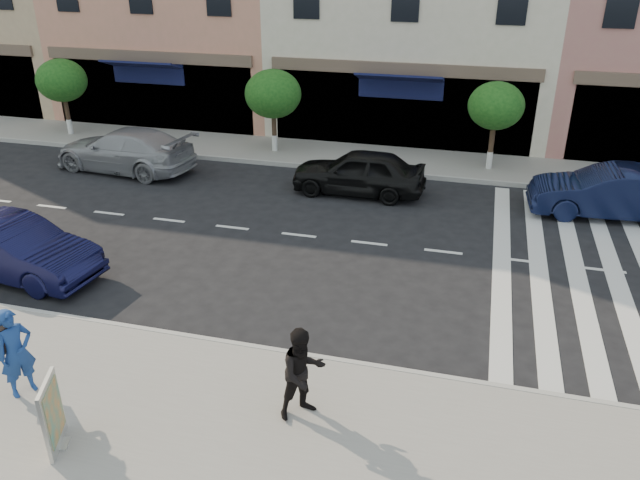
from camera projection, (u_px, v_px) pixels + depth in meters
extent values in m
plane|color=black|center=(334.00, 321.00, 13.50)|extent=(120.00, 120.00, 0.00)
cube|color=gray|center=(280.00, 440.00, 10.21)|extent=(60.00, 4.50, 0.15)
cube|color=gray|center=(405.00, 161.00, 23.04)|extent=(60.00, 3.00, 0.15)
cylinder|color=#473323|center=(68.00, 114.00, 25.73)|extent=(0.18, 0.18, 1.65)
cylinder|color=silver|center=(70.00, 126.00, 25.95)|extent=(0.20, 0.20, 0.60)
ellipsoid|color=#154814|center=(62.00, 80.00, 25.13)|extent=(2.00, 2.00, 1.70)
cylinder|color=#473323|center=(274.00, 130.00, 23.65)|extent=(0.18, 0.18, 1.60)
cylinder|color=silver|center=(275.00, 143.00, 23.87)|extent=(0.20, 0.20, 0.60)
ellipsoid|color=#154814|center=(273.00, 94.00, 23.05)|extent=(2.10, 2.10, 1.79)
cylinder|color=#473323|center=(491.00, 145.00, 21.77)|extent=(0.18, 0.18, 1.71)
cylinder|color=silver|center=(489.00, 160.00, 22.01)|extent=(0.20, 0.20, 0.60)
ellipsoid|color=#154814|center=(496.00, 106.00, 21.18)|extent=(1.90, 1.90, 1.62)
imported|color=navy|center=(16.00, 352.00, 10.82)|extent=(0.65, 0.73, 1.69)
imported|color=black|center=(303.00, 373.00, 10.31)|extent=(1.03, 1.02, 1.68)
cube|color=beige|center=(59.00, 444.00, 9.98)|extent=(0.37, 0.37, 0.04)
cube|color=beige|center=(52.00, 415.00, 9.72)|extent=(0.35, 0.79, 1.25)
cube|color=#D88C3F|center=(54.00, 412.00, 9.70)|extent=(0.26, 0.64, 0.96)
imported|color=black|center=(14.00, 249.00, 15.06)|extent=(4.53, 2.03, 1.44)
imported|color=#939498|center=(125.00, 150.00, 22.07)|extent=(5.39, 2.72, 1.50)
imported|color=black|center=(359.00, 172.00, 20.05)|extent=(4.28, 1.76, 1.45)
imported|color=black|center=(611.00, 192.00, 18.35)|extent=(4.66, 1.89, 1.50)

